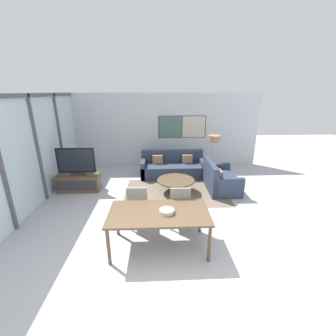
{
  "coord_description": "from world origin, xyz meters",
  "views": [
    {
      "loc": [
        -0.13,
        -2.93,
        2.83
      ],
      "look_at": [
        0.12,
        2.58,
        0.95
      ],
      "focal_mm": 24.0,
      "sensor_mm": 36.0,
      "label": 1
    }
  ],
  "objects_px": {
    "tv_console": "(79,183)",
    "sofa_main": "(173,168)",
    "coffee_table": "(176,183)",
    "dining_chair_left": "(138,205)",
    "sofa_side": "(219,180)",
    "fruit_bowl": "(167,211)",
    "television": "(76,162)",
    "floor_lamp": "(214,141)",
    "dining_table": "(159,215)",
    "dining_chair_centre": "(180,205)"
  },
  "relations": [
    {
      "from": "dining_table",
      "to": "floor_lamp",
      "type": "height_order",
      "value": "floor_lamp"
    },
    {
      "from": "tv_console",
      "to": "sofa_side",
      "type": "bearing_deg",
      "value": -0.93
    },
    {
      "from": "tv_console",
      "to": "dining_chair_centre",
      "type": "relative_size",
      "value": 1.27
    },
    {
      "from": "tv_console",
      "to": "sofa_main",
      "type": "bearing_deg",
      "value": 22.32
    },
    {
      "from": "sofa_side",
      "to": "fruit_bowl",
      "type": "relative_size",
      "value": 5.4
    },
    {
      "from": "sofa_side",
      "to": "dining_chair_centre",
      "type": "relative_size",
      "value": 1.49
    },
    {
      "from": "television",
      "to": "coffee_table",
      "type": "relative_size",
      "value": 1.0
    },
    {
      "from": "coffee_table",
      "to": "floor_lamp",
      "type": "bearing_deg",
      "value": 42.94
    },
    {
      "from": "sofa_main",
      "to": "dining_chair_left",
      "type": "relative_size",
      "value": 2.25
    },
    {
      "from": "television",
      "to": "floor_lamp",
      "type": "xyz_separation_m",
      "value": [
        4.28,
        1.04,
        0.34
      ]
    },
    {
      "from": "dining_table",
      "to": "fruit_bowl",
      "type": "distance_m",
      "value": 0.19
    },
    {
      "from": "coffee_table",
      "to": "fruit_bowl",
      "type": "xyz_separation_m",
      "value": [
        -0.37,
        -2.5,
        0.5
      ]
    },
    {
      "from": "fruit_bowl",
      "to": "sofa_main",
      "type": "bearing_deg",
      "value": 84.66
    },
    {
      "from": "tv_console",
      "to": "floor_lamp",
      "type": "distance_m",
      "value": 4.51
    },
    {
      "from": "television",
      "to": "floor_lamp",
      "type": "bearing_deg",
      "value": 13.72
    },
    {
      "from": "sofa_main",
      "to": "television",
      "type": "bearing_deg",
      "value": -157.7
    },
    {
      "from": "sofa_main",
      "to": "floor_lamp",
      "type": "xyz_separation_m",
      "value": [
        1.39,
        -0.14,
        0.98
      ]
    },
    {
      "from": "television",
      "to": "dining_chair_centre",
      "type": "xyz_separation_m",
      "value": [
        2.83,
        -2.03,
        -0.38
      ]
    },
    {
      "from": "tv_console",
      "to": "television",
      "type": "bearing_deg",
      "value": 90.0
    },
    {
      "from": "coffee_table",
      "to": "dining_chair_left",
      "type": "bearing_deg",
      "value": -119.03
    },
    {
      "from": "tv_console",
      "to": "dining_chair_left",
      "type": "xyz_separation_m",
      "value": [
        1.93,
        -1.98,
        0.27
      ]
    },
    {
      "from": "dining_chair_centre",
      "to": "floor_lamp",
      "type": "xyz_separation_m",
      "value": [
        1.45,
        3.08,
        0.73
      ]
    },
    {
      "from": "dining_chair_centre",
      "to": "television",
      "type": "bearing_deg",
      "value": 144.25
    },
    {
      "from": "coffee_table",
      "to": "fruit_bowl",
      "type": "distance_m",
      "value": 2.58
    },
    {
      "from": "dining_chair_centre",
      "to": "floor_lamp",
      "type": "distance_m",
      "value": 3.48
    },
    {
      "from": "sofa_side",
      "to": "fruit_bowl",
      "type": "height_order",
      "value": "sofa_side"
    },
    {
      "from": "dining_chair_left",
      "to": "floor_lamp",
      "type": "bearing_deg",
      "value": 52.14
    },
    {
      "from": "dining_chair_left",
      "to": "floor_lamp",
      "type": "xyz_separation_m",
      "value": [
        2.35,
        3.02,
        0.73
      ]
    },
    {
      "from": "dining_chair_left",
      "to": "dining_table",
      "type": "bearing_deg",
      "value": -58.08
    },
    {
      "from": "coffee_table",
      "to": "floor_lamp",
      "type": "height_order",
      "value": "floor_lamp"
    },
    {
      "from": "sofa_main",
      "to": "sofa_side",
      "type": "bearing_deg",
      "value": -43.4
    },
    {
      "from": "sofa_side",
      "to": "dining_chair_centre",
      "type": "distance_m",
      "value": 2.42
    },
    {
      "from": "coffee_table",
      "to": "dining_chair_left",
      "type": "relative_size",
      "value": 1.12
    },
    {
      "from": "sofa_main",
      "to": "sofa_side",
      "type": "height_order",
      "value": "same"
    },
    {
      "from": "coffee_table",
      "to": "floor_lamp",
      "type": "distance_m",
      "value": 2.13
    },
    {
      "from": "television",
      "to": "sofa_side",
      "type": "height_order",
      "value": "television"
    },
    {
      "from": "television",
      "to": "dining_chair_centre",
      "type": "relative_size",
      "value": 1.11
    },
    {
      "from": "dining_table",
      "to": "sofa_main",
      "type": "bearing_deg",
      "value": 82.52
    },
    {
      "from": "tv_console",
      "to": "sofa_main",
      "type": "xyz_separation_m",
      "value": [
        2.89,
        1.18,
        0.02
      ]
    },
    {
      "from": "fruit_bowl",
      "to": "dining_table",
      "type": "bearing_deg",
      "value": 160.68
    },
    {
      "from": "sofa_main",
      "to": "fruit_bowl",
      "type": "xyz_separation_m",
      "value": [
        -0.37,
        -3.93,
        0.52
      ]
    },
    {
      "from": "sofa_main",
      "to": "sofa_side",
      "type": "relative_size",
      "value": 1.51
    },
    {
      "from": "tv_console",
      "to": "dining_table",
      "type": "relative_size",
      "value": 0.68
    },
    {
      "from": "sofa_side",
      "to": "sofa_main",
      "type": "bearing_deg",
      "value": 46.6
    },
    {
      "from": "sofa_side",
      "to": "coffee_table",
      "type": "height_order",
      "value": "sofa_side"
    },
    {
      "from": "dining_table",
      "to": "floor_lamp",
      "type": "relative_size",
      "value": 1.27
    },
    {
      "from": "tv_console",
      "to": "sofa_side",
      "type": "height_order",
      "value": "sofa_side"
    },
    {
      "from": "fruit_bowl",
      "to": "television",
      "type": "bearing_deg",
      "value": 132.5
    },
    {
      "from": "dining_table",
      "to": "fruit_bowl",
      "type": "xyz_separation_m",
      "value": [
        0.14,
        -0.05,
        0.11
      ]
    },
    {
      "from": "sofa_side",
      "to": "fruit_bowl",
      "type": "bearing_deg",
      "value": 147.73
    }
  ]
}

